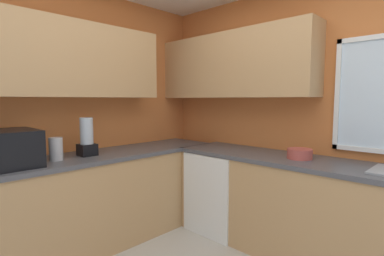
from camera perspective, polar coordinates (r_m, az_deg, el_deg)
name	(u,v)px	position (r m, az deg, el deg)	size (l,w,h in m)	color
room_shell	(166,54)	(2.54, -4.99, 14.17)	(3.68, 3.59, 2.61)	#D17238
counter_run_left	(71,206)	(3.00, -22.46, -13.87)	(0.65, 3.20, 0.90)	tan
counter_run_back	(317,212)	(2.87, 23.08, -14.83)	(2.77, 0.65, 0.90)	tan
dishwasher	(222,191)	(3.33, 5.88, -11.99)	(0.60, 0.60, 0.86)	white
microwave	(11,148)	(2.72, -31.74, -3.36)	(0.48, 0.36, 0.29)	black
kettle	(56,149)	(2.81, -24.91, -3.72)	(0.11, 0.11, 0.20)	#B7B7BC
bowl	(300,154)	(2.80, 20.18, -4.72)	(0.22, 0.22, 0.09)	#B74C42
blender_appliance	(87,139)	(2.93, -19.75, -1.94)	(0.15, 0.15, 0.36)	black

